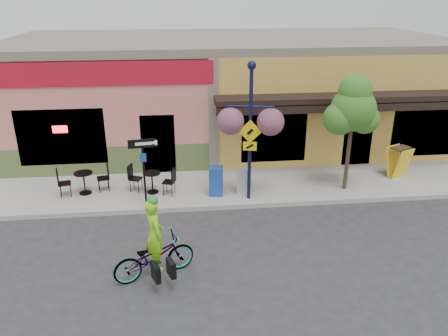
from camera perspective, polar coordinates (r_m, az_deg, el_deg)
name	(u,v)px	position (r m, az deg, el deg)	size (l,w,h in m)	color
ground	(257,216)	(13.30, 4.33, -6.24)	(90.00, 90.00, 0.00)	#2D2D30
sidewalk	(247,186)	(15.02, 2.99, -2.38)	(24.00, 3.00, 0.15)	#9E9B93
curb	(254,205)	(13.74, 3.93, -4.88)	(24.00, 0.12, 0.15)	#A8A59E
building	(228,90)	(19.54, 0.58, 10.19)	(18.20, 8.20, 4.50)	#D47269
bicycle	(154,257)	(10.58, -9.12, -11.39)	(0.69, 1.97, 1.03)	#992B0D
cyclist_rider	(155,244)	(10.38, -8.96, -9.73)	(0.64, 0.42, 1.75)	#8CE217
lamp_post	(250,133)	(13.22, 3.43, 4.54)	(1.38, 0.55, 4.33)	#121639
one_way_sign	(144,172)	(13.39, -10.41, -0.56)	(0.82, 0.18, 2.14)	black
cafe_set_left	(84,180)	(14.83, -17.82, -1.49)	(1.59, 0.80, 0.96)	black
cafe_set_right	(152,180)	(14.38, -9.38, -1.50)	(1.54, 0.77, 0.92)	black
newspaper_box_blue	(216,181)	(14.03, -1.05, -1.73)	(0.43, 0.38, 0.95)	#1A449E
newspaper_box_grey	(243,181)	(14.21, 2.48, -1.70)	(0.39, 0.35, 0.83)	#A2A2A2
street_tree	(350,134)	(14.53, 16.19, 4.35)	(1.51, 1.51, 3.86)	#3D7A26
sandwich_board	(403,164)	(16.43, 22.35, 0.50)	(0.67, 0.49, 1.12)	yellow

